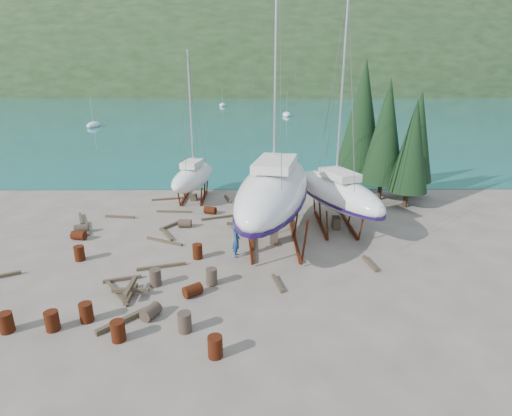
{
  "coord_description": "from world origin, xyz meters",
  "views": [
    {
      "loc": [
        1.74,
        -20.52,
        10.36
      ],
      "look_at": [
        1.9,
        3.0,
        2.33
      ],
      "focal_mm": 28.0,
      "sensor_mm": 36.0,
      "label": 1
    }
  ],
  "objects_px": {
    "large_sailboat_far": "(337,192)",
    "worker": "(236,241)",
    "large_sailboat_near": "(274,189)",
    "small_sailboat_shore": "(193,176)"
  },
  "relations": [
    {
      "from": "large_sailboat_near",
      "to": "worker",
      "type": "bearing_deg",
      "value": -119.12
    },
    {
      "from": "large_sailboat_near",
      "to": "small_sailboat_shore",
      "type": "relative_size",
      "value": 1.76
    },
    {
      "from": "large_sailboat_far",
      "to": "worker",
      "type": "relative_size",
      "value": 7.81
    },
    {
      "from": "large_sailboat_near",
      "to": "large_sailboat_far",
      "type": "xyz_separation_m",
      "value": [
        4.46,
        2.31,
        -0.89
      ]
    },
    {
      "from": "large_sailboat_near",
      "to": "worker",
      "type": "xyz_separation_m",
      "value": [
        -2.31,
        -2.59,
        -2.41
      ]
    },
    {
      "from": "small_sailboat_shore",
      "to": "worker",
      "type": "relative_size",
      "value": 6.11
    },
    {
      "from": "worker",
      "to": "large_sailboat_far",
      "type": "bearing_deg",
      "value": -52.99
    },
    {
      "from": "large_sailboat_far",
      "to": "worker",
      "type": "bearing_deg",
      "value": -166.64
    },
    {
      "from": "large_sailboat_far",
      "to": "worker",
      "type": "xyz_separation_m",
      "value": [
        -6.78,
        -4.89,
        -1.53
      ]
    },
    {
      "from": "large_sailboat_far",
      "to": "small_sailboat_shore",
      "type": "bearing_deg",
      "value": 126.73
    }
  ]
}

